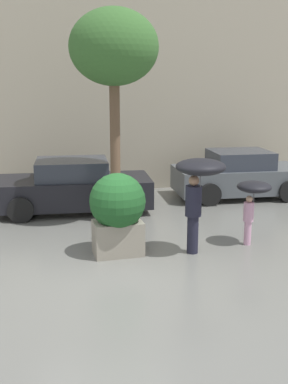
% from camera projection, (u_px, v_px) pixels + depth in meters
% --- Properties ---
extents(ground_plane, '(40.00, 40.00, 0.00)m').
position_uv_depth(ground_plane, '(104.00, 273.00, 8.52)').
color(ground_plane, slate).
extents(building_facade, '(18.00, 0.30, 6.00)m').
position_uv_depth(building_facade, '(61.00, 92.00, 13.95)').
color(building_facade, '#9E937F').
rests_on(building_facade, ground).
extents(planter_box, '(1.09, 1.09, 1.62)m').
position_uv_depth(planter_box, '(118.00, 210.00, 9.27)').
color(planter_box, gray).
rests_on(planter_box, ground).
extents(person_adult, '(0.95, 0.95, 1.90)m').
position_uv_depth(person_adult, '(199.00, 179.00, 9.14)').
color(person_adult, '#1E1E2D').
rests_on(person_adult, ground).
extents(person_child, '(0.70, 0.70, 1.34)m').
position_uv_depth(person_child, '(253.00, 194.00, 9.79)').
color(person_child, '#D199B7').
rests_on(person_child, ground).
extents(parked_car_near, '(4.18, 2.29, 1.35)m').
position_uv_depth(parked_car_near, '(72.00, 187.00, 12.45)').
color(parked_car_near, black).
rests_on(parked_car_near, ground).
extents(parked_car_far, '(3.87, 2.21, 1.35)m').
position_uv_depth(parked_car_far, '(239.00, 176.00, 13.99)').
color(parked_car_far, '#4C5156').
rests_on(parked_car_far, ground).
extents(street_tree, '(2.00, 2.00, 4.90)m').
position_uv_depth(street_tree, '(114.00, 50.00, 10.63)').
color(street_tree, brown).
rests_on(street_tree, ground).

